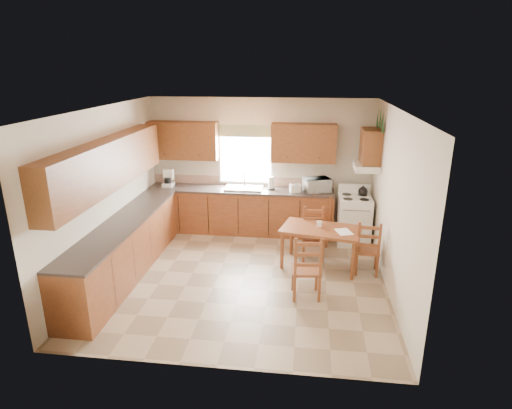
# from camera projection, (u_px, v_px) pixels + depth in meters

# --- Properties ---
(floor) EXTENTS (4.50, 4.50, 0.00)m
(floor) POSITION_uv_depth(u_px,v_px,m) (245.00, 276.00, 7.03)
(floor) COLOR #968163
(floor) RESTS_ON ground
(ceiling) EXTENTS (4.50, 4.50, 0.00)m
(ceiling) POSITION_uv_depth(u_px,v_px,m) (243.00, 109.00, 6.18)
(ceiling) COLOR #975D35
(ceiling) RESTS_ON floor
(wall_left) EXTENTS (4.50, 4.50, 0.00)m
(wall_left) POSITION_uv_depth(u_px,v_px,m) (106.00, 193.00, 6.87)
(wall_left) COLOR beige
(wall_left) RESTS_ON floor
(wall_right) EXTENTS (4.50, 4.50, 0.00)m
(wall_right) POSITION_uv_depth(u_px,v_px,m) (394.00, 203.00, 6.35)
(wall_right) COLOR beige
(wall_right) RESTS_ON floor
(wall_back) EXTENTS (4.50, 4.50, 0.00)m
(wall_back) POSITION_uv_depth(u_px,v_px,m) (260.00, 165.00, 8.73)
(wall_back) COLOR beige
(wall_back) RESTS_ON floor
(wall_front) EXTENTS (4.50, 4.50, 0.00)m
(wall_front) POSITION_uv_depth(u_px,v_px,m) (212.00, 261.00, 4.49)
(wall_front) COLOR beige
(wall_front) RESTS_ON floor
(lower_cab_back) EXTENTS (3.75, 0.60, 0.88)m
(lower_cab_back) POSITION_uv_depth(u_px,v_px,m) (240.00, 211.00, 8.77)
(lower_cab_back) COLOR brown
(lower_cab_back) RESTS_ON floor
(lower_cab_left) EXTENTS (0.60, 3.60, 0.88)m
(lower_cab_left) POSITION_uv_depth(u_px,v_px,m) (125.00, 249.00, 6.98)
(lower_cab_left) COLOR brown
(lower_cab_left) RESTS_ON floor
(counter_back) EXTENTS (3.75, 0.63, 0.04)m
(counter_back) POSITION_uv_depth(u_px,v_px,m) (240.00, 190.00, 8.63)
(counter_back) COLOR #3C312D
(counter_back) RESTS_ON lower_cab_back
(counter_left) EXTENTS (0.63, 3.60, 0.04)m
(counter_left) POSITION_uv_depth(u_px,v_px,m) (122.00, 223.00, 6.83)
(counter_left) COLOR #3C312D
(counter_left) RESTS_ON lower_cab_left
(backsplash) EXTENTS (3.75, 0.01, 0.18)m
(backsplash) POSITION_uv_depth(u_px,v_px,m) (242.00, 181.00, 8.87)
(backsplash) COLOR #A27C67
(backsplash) RESTS_ON counter_back
(upper_cab_back_left) EXTENTS (1.41, 0.33, 0.75)m
(upper_cab_back_left) POSITION_uv_depth(u_px,v_px,m) (183.00, 140.00, 8.59)
(upper_cab_back_left) COLOR brown
(upper_cab_back_left) RESTS_ON wall_back
(upper_cab_back_right) EXTENTS (1.25, 0.33, 0.75)m
(upper_cab_back_right) POSITION_uv_depth(u_px,v_px,m) (304.00, 143.00, 8.31)
(upper_cab_back_right) COLOR brown
(upper_cab_back_right) RESTS_ON wall_back
(upper_cab_left) EXTENTS (0.33, 3.60, 0.75)m
(upper_cab_left) POSITION_uv_depth(u_px,v_px,m) (108.00, 164.00, 6.55)
(upper_cab_left) COLOR brown
(upper_cab_left) RESTS_ON wall_left
(upper_cab_stove) EXTENTS (0.33, 0.62, 0.62)m
(upper_cab_stove) POSITION_uv_depth(u_px,v_px,m) (371.00, 146.00, 7.75)
(upper_cab_stove) COLOR brown
(upper_cab_stove) RESTS_ON wall_right
(range_hood) EXTENTS (0.44, 0.62, 0.12)m
(range_hood) POSITION_uv_depth(u_px,v_px,m) (366.00, 167.00, 7.87)
(range_hood) COLOR silver
(range_hood) RESTS_ON wall_right
(window_frame) EXTENTS (1.13, 0.02, 1.18)m
(window_frame) POSITION_uv_depth(u_px,v_px,m) (246.00, 156.00, 8.67)
(window_frame) COLOR silver
(window_frame) RESTS_ON wall_back
(window_pane) EXTENTS (1.05, 0.01, 1.10)m
(window_pane) POSITION_uv_depth(u_px,v_px,m) (246.00, 156.00, 8.67)
(window_pane) COLOR white
(window_pane) RESTS_ON wall_back
(window_valance) EXTENTS (1.19, 0.01, 0.24)m
(window_valance) POSITION_uv_depth(u_px,v_px,m) (245.00, 131.00, 8.49)
(window_valance) COLOR #3C572A
(window_valance) RESTS_ON wall_back
(sink_basin) EXTENTS (0.75, 0.45, 0.04)m
(sink_basin) POSITION_uv_depth(u_px,v_px,m) (244.00, 188.00, 8.61)
(sink_basin) COLOR silver
(sink_basin) RESTS_ON counter_back
(pine_decal_a) EXTENTS (0.22, 0.22, 0.36)m
(pine_decal_a) POSITION_uv_depth(u_px,v_px,m) (383.00, 122.00, 7.28)
(pine_decal_a) COLOR #164322
(pine_decal_a) RESTS_ON wall_right
(pine_decal_b) EXTENTS (0.22, 0.22, 0.36)m
(pine_decal_b) POSITION_uv_depth(u_px,v_px,m) (381.00, 117.00, 7.57)
(pine_decal_b) COLOR #164322
(pine_decal_b) RESTS_ON wall_right
(pine_decal_c) EXTENTS (0.22, 0.22, 0.36)m
(pine_decal_c) POSITION_uv_depth(u_px,v_px,m) (378.00, 117.00, 7.88)
(pine_decal_c) COLOR #164322
(pine_decal_c) RESTS_ON wall_right
(stove) EXTENTS (0.62, 0.64, 0.91)m
(stove) POSITION_uv_depth(u_px,v_px,m) (354.00, 220.00, 8.22)
(stove) COLOR silver
(stove) RESTS_ON floor
(coffeemaker) EXTENTS (0.20, 0.24, 0.34)m
(coffeemaker) POSITION_uv_depth(u_px,v_px,m) (168.00, 178.00, 8.74)
(coffeemaker) COLOR silver
(coffeemaker) RESTS_ON counter_back
(paper_towel) EXTENTS (0.12, 0.12, 0.26)m
(paper_towel) POSITION_uv_depth(u_px,v_px,m) (271.00, 183.00, 8.55)
(paper_towel) COLOR white
(paper_towel) RESTS_ON counter_back
(toaster) EXTENTS (0.23, 0.19, 0.16)m
(toaster) POSITION_uv_depth(u_px,v_px,m) (295.00, 188.00, 8.37)
(toaster) COLOR silver
(toaster) RESTS_ON counter_back
(microwave) EXTENTS (0.55, 0.48, 0.28)m
(microwave) POSITION_uv_depth(u_px,v_px,m) (317.00, 185.00, 8.39)
(microwave) COLOR silver
(microwave) RESTS_ON counter_back
(dining_table) EXTENTS (1.43, 1.00, 0.70)m
(dining_table) POSITION_uv_depth(u_px,v_px,m) (320.00, 247.00, 7.29)
(dining_table) COLOR brown
(dining_table) RESTS_ON floor
(chair_near_left) EXTENTS (0.46, 0.44, 1.00)m
(chair_near_left) POSITION_uv_depth(u_px,v_px,m) (306.00, 266.00, 6.28)
(chair_near_left) COLOR brown
(chair_near_left) RESTS_ON floor
(chair_near_right) EXTENTS (0.42, 0.40, 0.93)m
(chair_near_right) POSITION_uv_depth(u_px,v_px,m) (368.00, 247.00, 7.03)
(chair_near_right) COLOR brown
(chair_near_right) RESTS_ON floor
(chair_far_left) EXTENTS (0.40, 0.38, 0.92)m
(chair_far_left) POSITION_uv_depth(u_px,v_px,m) (313.00, 235.00, 7.51)
(chair_far_left) COLOR brown
(chair_far_left) RESTS_ON floor
(chair_far_right) EXTENTS (0.44, 0.43, 0.92)m
(chair_far_right) POSITION_uv_depth(u_px,v_px,m) (320.00, 221.00, 8.17)
(chair_far_right) COLOR brown
(chair_far_right) RESTS_ON floor
(table_paper) EXTENTS (0.32, 0.37, 0.00)m
(table_paper) POSITION_uv_depth(u_px,v_px,m) (344.00, 232.00, 7.02)
(table_paper) COLOR white
(table_paper) RESTS_ON dining_table
(table_card) EXTENTS (0.08, 0.03, 0.11)m
(table_card) POSITION_uv_depth(u_px,v_px,m) (319.00, 224.00, 7.22)
(table_card) COLOR white
(table_card) RESTS_ON dining_table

